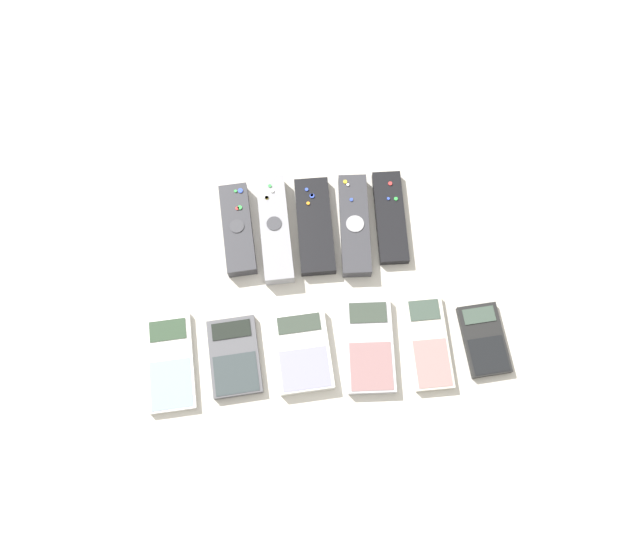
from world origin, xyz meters
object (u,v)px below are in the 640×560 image
(remote_2, at_px, (315,226))
(calculator_2, at_px, (303,351))
(calculator_0, at_px, (170,363))
(calculator_3, at_px, (370,345))
(calculator_1, at_px, (235,357))
(calculator_5, at_px, (484,340))
(remote_1, at_px, (275,229))
(remote_4, at_px, (390,217))
(calculator_4, at_px, (428,342))
(remote_0, at_px, (238,229))
(remote_3, at_px, (355,225))

(remote_2, distance_m, calculator_2, 0.22)
(calculator_0, bearing_deg, calculator_3, -2.85)
(calculator_1, relative_size, calculator_5, 1.08)
(remote_2, distance_m, calculator_1, 0.26)
(remote_1, xyz_separation_m, remote_4, (0.20, 0.01, -0.00))
(calculator_4, bearing_deg, calculator_3, 177.76)
(remote_1, bearing_deg, remote_0, 173.68)
(remote_1, distance_m, remote_2, 0.07)
(remote_4, height_order, calculator_1, remote_4)
(remote_3, xyz_separation_m, calculator_0, (-0.32, -0.21, -0.01))
(remote_1, bearing_deg, remote_2, -0.23)
(remote_1, relative_size, calculator_5, 1.59)
(remote_3, relative_size, calculator_5, 1.52)
(remote_0, bearing_deg, remote_3, -5.99)
(calculator_3, bearing_deg, calculator_2, -176.50)
(remote_0, bearing_deg, calculator_3, -50.67)
(remote_2, distance_m, calculator_0, 0.33)
(remote_4, distance_m, calculator_2, 0.28)
(remote_1, relative_size, calculator_4, 1.24)
(remote_0, relative_size, remote_3, 0.89)
(calculator_0, distance_m, calculator_3, 0.33)
(remote_2, height_order, calculator_5, remote_2)
(calculator_2, relative_size, calculator_3, 0.85)
(remote_0, relative_size, remote_2, 0.94)
(remote_0, xyz_separation_m, calculator_4, (0.30, -0.23, -0.01))
(remote_1, height_order, calculator_3, remote_1)
(calculator_5, bearing_deg, calculator_4, 174.08)
(remote_0, relative_size, calculator_4, 1.06)
(calculator_1, bearing_deg, remote_1, 66.14)
(remote_0, xyz_separation_m, calculator_5, (0.39, -0.23, -0.01))
(calculator_1, bearing_deg, calculator_5, -4.60)
(calculator_4, relative_size, calculator_5, 1.28)
(remote_3, distance_m, calculator_5, 0.29)
(remote_2, height_order, calculator_2, remote_2)
(calculator_5, bearing_deg, calculator_0, 175.54)
(calculator_3, bearing_deg, remote_1, 125.92)
(calculator_4, bearing_deg, calculator_0, 179.13)
(calculator_3, height_order, calculator_4, calculator_3)
(remote_0, distance_m, calculator_4, 0.38)
(calculator_2, xyz_separation_m, calculator_3, (0.11, 0.00, -0.00))
(remote_2, xyz_separation_m, calculator_2, (-0.04, -0.22, -0.00))
(remote_3, relative_size, calculator_0, 1.16)
(remote_2, bearing_deg, remote_0, 178.61)
(calculator_4, distance_m, calculator_5, 0.09)
(calculator_1, height_order, calculator_2, calculator_2)
(remote_4, distance_m, calculator_0, 0.45)
(calculator_2, height_order, calculator_4, calculator_2)
(remote_0, relative_size, calculator_3, 1.04)
(remote_1, xyz_separation_m, calculator_5, (0.33, -0.23, -0.01))
(calculator_1, distance_m, calculator_4, 0.32)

